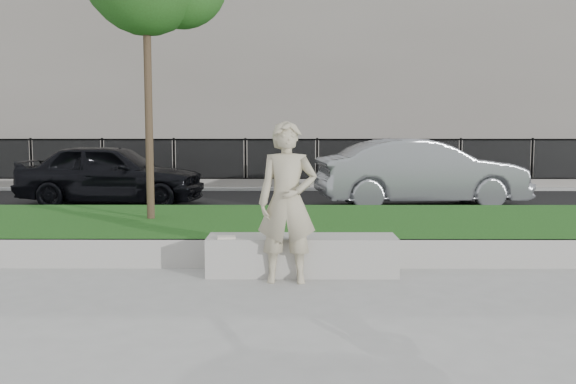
{
  "coord_description": "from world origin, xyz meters",
  "views": [
    {
      "loc": [
        0.78,
        -7.68,
        1.94
      ],
      "look_at": [
        0.75,
        1.2,
        1.04
      ],
      "focal_mm": 40.0,
      "sensor_mm": 36.0,
      "label": 1
    }
  ],
  "objects_px": {
    "man": "(287,202)",
    "car_dark": "(112,174)",
    "stone_bench": "(302,255)",
    "car_silver": "(421,173)",
    "book": "(226,237)"
  },
  "relations": [
    {
      "from": "man",
      "to": "car_dark",
      "type": "bearing_deg",
      "value": 120.24
    },
    {
      "from": "stone_bench",
      "to": "car_dark",
      "type": "relative_size",
      "value": 0.55
    },
    {
      "from": "book",
      "to": "car_silver",
      "type": "height_order",
      "value": "car_silver"
    },
    {
      "from": "man",
      "to": "stone_bench",
      "type": "bearing_deg",
      "value": 66.77
    },
    {
      "from": "car_silver",
      "to": "stone_bench",
      "type": "bearing_deg",
      "value": 149.67
    },
    {
      "from": "car_dark",
      "to": "man",
      "type": "bearing_deg",
      "value": -145.86
    },
    {
      "from": "stone_bench",
      "to": "man",
      "type": "relative_size",
      "value": 1.24
    },
    {
      "from": "book",
      "to": "car_silver",
      "type": "xyz_separation_m",
      "value": [
        3.97,
        7.18,
        0.33
      ]
    },
    {
      "from": "stone_bench",
      "to": "car_dark",
      "type": "distance_m",
      "value": 8.62
    },
    {
      "from": "man",
      "to": "book",
      "type": "height_order",
      "value": "man"
    },
    {
      "from": "man",
      "to": "book",
      "type": "bearing_deg",
      "value": 163.18
    },
    {
      "from": "stone_bench",
      "to": "man",
      "type": "height_order",
      "value": "man"
    },
    {
      "from": "stone_bench",
      "to": "book",
      "type": "relative_size",
      "value": 10.71
    },
    {
      "from": "stone_bench",
      "to": "car_silver",
      "type": "xyz_separation_m",
      "value": [
        2.99,
        7.0,
        0.6
      ]
    },
    {
      "from": "car_silver",
      "to": "man",
      "type": "bearing_deg",
      "value": 149.61
    }
  ]
}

